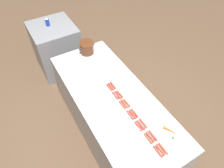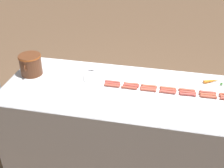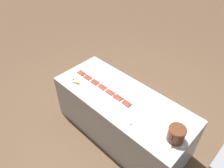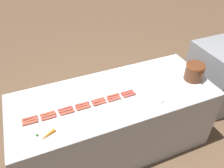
# 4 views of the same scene
# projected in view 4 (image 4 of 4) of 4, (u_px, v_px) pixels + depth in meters

# --- Properties ---
(ground_plane) EXTENTS (20.00, 20.00, 0.00)m
(ground_plane) POSITION_uv_depth(u_px,v_px,m) (114.00, 144.00, 2.89)
(ground_plane) COLOR brown
(griddle_counter) EXTENTS (0.89, 2.19, 0.84)m
(griddle_counter) POSITION_uv_depth(u_px,v_px,m) (114.00, 121.00, 2.63)
(griddle_counter) COLOR #9EA0A5
(griddle_counter) RESTS_ON ground_plane
(back_cabinet) EXTENTS (0.74, 0.78, 0.93)m
(back_cabinet) POSITION_uv_depth(u_px,v_px,m) (222.00, 76.00, 3.26)
(back_cabinet) COLOR gray
(back_cabinet) RESTS_ON ground_plane
(hot_dog_0) EXTENTS (0.03, 0.14, 0.02)m
(hot_dog_0) POSITION_uv_depth(u_px,v_px,m) (30.00, 118.00, 2.08)
(hot_dog_0) COLOR #AC493A
(hot_dog_0) RESTS_ON griddle_counter
(hot_dog_1) EXTENTS (0.03, 0.14, 0.02)m
(hot_dog_1) POSITION_uv_depth(u_px,v_px,m) (47.00, 113.00, 2.13)
(hot_dog_1) COLOR #B9503C
(hot_dog_1) RESTS_ON griddle_counter
(hot_dog_2) EXTENTS (0.03, 0.14, 0.02)m
(hot_dog_2) POSITION_uv_depth(u_px,v_px,m) (65.00, 108.00, 2.18)
(hot_dog_2) COLOR #B2463F
(hot_dog_2) RESTS_ON griddle_counter
(hot_dog_3) EXTENTS (0.03, 0.14, 0.02)m
(hot_dog_3) POSITION_uv_depth(u_px,v_px,m) (82.00, 104.00, 2.23)
(hot_dog_3) COLOR #B34D40
(hot_dog_3) RESTS_ON griddle_counter
(hot_dog_4) EXTENTS (0.03, 0.14, 0.02)m
(hot_dog_4) POSITION_uv_depth(u_px,v_px,m) (98.00, 100.00, 2.28)
(hot_dog_4) COLOR #B9523F
(hot_dog_4) RESTS_ON griddle_counter
(hot_dog_5) EXTENTS (0.03, 0.14, 0.02)m
(hot_dog_5) POSITION_uv_depth(u_px,v_px,m) (113.00, 95.00, 2.33)
(hot_dog_5) COLOR #AF4B39
(hot_dog_5) RESTS_ON griddle_counter
(hot_dog_6) EXTENTS (0.03, 0.14, 0.02)m
(hot_dog_6) POSITION_uv_depth(u_px,v_px,m) (127.00, 92.00, 2.38)
(hot_dog_6) COLOR #B34C3A
(hot_dog_6) RESTS_ON griddle_counter
(hot_dog_7) EXTENTS (0.03, 0.14, 0.02)m
(hot_dog_7) POSITION_uv_depth(u_px,v_px,m) (30.00, 120.00, 2.06)
(hot_dog_7) COLOR #B2513C
(hot_dog_7) RESTS_ON griddle_counter
(hot_dog_8) EXTENTS (0.03, 0.14, 0.02)m
(hot_dog_8) POSITION_uv_depth(u_px,v_px,m) (48.00, 115.00, 2.11)
(hot_dog_8) COLOR #AF533B
(hot_dog_8) RESTS_ON griddle_counter
(hot_dog_9) EXTENTS (0.03, 0.14, 0.02)m
(hot_dog_9) POSITION_uv_depth(u_px,v_px,m) (66.00, 110.00, 2.16)
(hot_dog_9) COLOR #AD4A3D
(hot_dog_9) RESTS_ON griddle_counter
(hot_dog_10) EXTENTS (0.03, 0.14, 0.02)m
(hot_dog_10) POSITION_uv_depth(u_px,v_px,m) (82.00, 106.00, 2.21)
(hot_dog_10) COLOR #B54939
(hot_dog_10) RESTS_ON griddle_counter
(hot_dog_11) EXTENTS (0.03, 0.14, 0.02)m
(hot_dog_11) POSITION_uv_depth(u_px,v_px,m) (99.00, 101.00, 2.26)
(hot_dog_11) COLOR #B44D3D
(hot_dog_11) RESTS_ON griddle_counter
(hot_dog_12) EXTENTS (0.03, 0.14, 0.02)m
(hot_dog_12) POSITION_uv_depth(u_px,v_px,m) (113.00, 98.00, 2.31)
(hot_dog_12) COLOR #B5453B
(hot_dog_12) RESTS_ON griddle_counter
(hot_dog_13) EXTENTS (0.03, 0.14, 0.02)m
(hot_dog_13) POSITION_uv_depth(u_px,v_px,m) (128.00, 93.00, 2.36)
(hot_dog_13) COLOR #B4473E
(hot_dog_13) RESTS_ON griddle_counter
(hot_dog_14) EXTENTS (0.03, 0.14, 0.02)m
(hot_dog_14) POSITION_uv_depth(u_px,v_px,m) (30.00, 123.00, 2.04)
(hot_dog_14) COLOR #B65039
(hot_dog_14) RESTS_ON griddle_counter
(hot_dog_15) EXTENTS (0.03, 0.14, 0.02)m
(hot_dog_15) POSITION_uv_depth(u_px,v_px,m) (49.00, 118.00, 2.09)
(hot_dog_15) COLOR #B14D41
(hot_dog_15) RESTS_ON griddle_counter
(hot_dog_16) EXTENTS (0.03, 0.14, 0.02)m
(hot_dog_16) POSITION_uv_depth(u_px,v_px,m) (67.00, 113.00, 2.14)
(hot_dog_16) COLOR #B7513D
(hot_dog_16) RESTS_ON griddle_counter
(hot_dog_17) EXTENTS (0.03, 0.14, 0.02)m
(hot_dog_17) POSITION_uv_depth(u_px,v_px,m) (84.00, 108.00, 2.19)
(hot_dog_17) COLOR #B3523B
(hot_dog_17) RESTS_ON griddle_counter
(hot_dog_18) EXTENTS (0.03, 0.14, 0.02)m
(hot_dog_18) POSITION_uv_depth(u_px,v_px,m) (100.00, 103.00, 2.24)
(hot_dog_18) COLOR #B4523B
(hot_dog_18) RESTS_ON griddle_counter
(hot_dog_19) EXTENTS (0.03, 0.14, 0.02)m
(hot_dog_19) POSITION_uv_depth(u_px,v_px,m) (114.00, 99.00, 2.28)
(hot_dog_19) COLOR #B35240
(hot_dog_19) RESTS_ON griddle_counter
(hot_dog_20) EXTENTS (0.02, 0.14, 0.02)m
(hot_dog_20) POSITION_uv_depth(u_px,v_px,m) (130.00, 95.00, 2.34)
(hot_dog_20) COLOR #AC493D
(hot_dog_20) RESTS_ON griddle_counter
(bean_pot) EXTENTS (0.26, 0.21, 0.20)m
(bean_pot) POSITION_uv_depth(u_px,v_px,m) (194.00, 71.00, 2.51)
(bean_pot) COLOR #562D19
(bean_pot) RESTS_ON griddle_counter
(serving_spoon) EXTENTS (0.27, 0.13, 0.02)m
(serving_spoon) POSITION_uv_depth(u_px,v_px,m) (160.00, 98.00, 2.31)
(serving_spoon) COLOR #B7B7BC
(serving_spoon) RESTS_ON griddle_counter
(carrot) EXTENTS (0.10, 0.17, 0.03)m
(carrot) POSITION_uv_depth(u_px,v_px,m) (46.00, 135.00, 1.92)
(carrot) COLOR orange
(carrot) RESTS_ON griddle_counter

